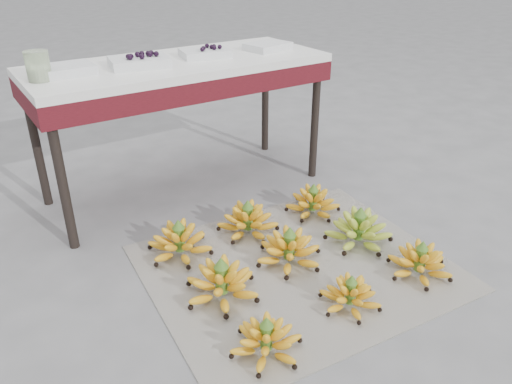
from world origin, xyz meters
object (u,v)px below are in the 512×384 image
tray_far_left (63,70)px  tray_far_right (268,46)px  bunch_front_right (420,263)px  bunch_back_left (180,242)px  tray_right (205,53)px  bunch_back_right (313,203)px  vendor_table (180,77)px  glass_jar (38,66)px  bunch_mid_center (289,250)px  bunch_mid_right (359,230)px  newspaper_mat (297,267)px  bunch_front_left (266,340)px  bunch_front_center (350,295)px  tray_left (139,61)px  bunch_back_center (248,221)px

tray_far_left → tray_far_right: 1.09m
bunch_front_right → bunch_back_left: bunch_back_left is taller
tray_right → tray_far_right: tray_right is taller
bunch_back_right → vendor_table: bearing=120.3°
bunch_front_right → glass_jar: (-1.13, 1.24, 0.73)m
bunch_mid_center → tray_right: bearing=95.8°
bunch_mid_right → tray_far_right: tray_far_right is taller
bunch_back_left → tray_right: 1.02m
newspaper_mat → tray_far_left: size_ratio=4.73×
newspaper_mat → bunch_front_left: bearing=-139.3°
bunch_front_center → glass_jar: 1.62m
tray_left → tray_far_right: size_ratio=1.15×
bunch_back_right → tray_far_left: (-0.98, 0.63, 0.69)m
tray_far_left → tray_right: (0.72, -0.02, 0.00)m
bunch_front_left → bunch_front_right: (0.80, 0.02, 0.00)m
glass_jar → bunch_front_center: bearing=-59.0°
bunch_back_right → glass_jar: (-1.09, 0.58, 0.73)m
newspaper_mat → tray_left: 1.23m
tray_far_left → bunch_front_center: bearing=-63.9°
bunch_back_left → bunch_back_center: size_ratio=1.05×
bunch_back_left → tray_far_left: tray_far_left is taller
bunch_back_left → tray_left: tray_left is taller
bunch_front_center → bunch_mid_right: 0.47m
bunch_front_left → bunch_front_center: size_ratio=1.26×
bunch_front_center → tray_far_right: tray_far_right is taller
newspaper_mat → bunch_front_center: (0.01, -0.32, 0.05)m
tray_far_left → bunch_front_right: bearing=-51.8°
bunch_mid_right → bunch_front_center: bearing=-136.2°
bunch_back_center → tray_right: size_ratio=1.26×
glass_jar → bunch_mid_center: bearing=-50.3°
bunch_front_left → tray_left: tray_left is taller
newspaper_mat → bunch_back_left: bunch_back_left is taller
tray_far_right → tray_far_left: bearing=177.6°
tray_far_left → tray_left: size_ratio=0.87×
bunch_mid_center → tray_left: tray_left is taller
tray_left → bunch_mid_right: bearing=-56.2°
bunch_back_right → vendor_table: vendor_table is taller
tray_right → tray_far_right: size_ratio=1.03×
newspaper_mat → vendor_table: 1.16m
tray_far_right → glass_jar: 1.20m
bunch_mid_right → bunch_back_right: bearing=91.1°
bunch_back_center → tray_far_left: size_ratio=1.29×
bunch_mid_center → tray_far_right: (0.48, 0.88, 0.68)m
tray_right → bunch_front_right: bearing=-76.6°
bunch_mid_right → bunch_front_right: bearing=-81.1°
bunch_front_right → bunch_mid_center: bunch_mid_center is taller
tray_far_right → bunch_back_left: bearing=-146.9°
bunch_front_left → bunch_mid_right: bearing=42.8°
bunch_back_left → bunch_mid_right: bearing=-42.0°
bunch_mid_right → tray_far_left: bearing=136.5°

